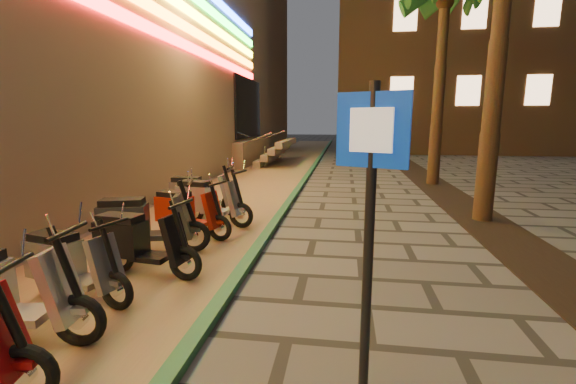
% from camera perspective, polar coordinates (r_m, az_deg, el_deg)
% --- Properties ---
extents(parking_strip, '(3.40, 60.00, 0.01)m').
position_cam_1_polar(parking_strip, '(12.44, -6.35, 0.38)').
color(parking_strip, '#8C7251').
rests_on(parking_strip, ground).
extents(green_curb, '(0.18, 60.00, 0.10)m').
position_cam_1_polar(green_curb, '(12.12, 1.45, 0.39)').
color(green_curb, '#235F3A').
rests_on(green_curb, ground).
extents(planting_strip, '(1.20, 40.00, 0.02)m').
position_cam_1_polar(planting_strip, '(7.81, 31.36, -7.22)').
color(planting_strip, black).
rests_on(planting_strip, ground).
extents(palm_d, '(2.97, 3.02, 7.16)m').
position_cam_1_polar(palm_d, '(14.67, 22.24, 24.65)').
color(palm_d, '#472D19').
rests_on(palm_d, ground).
extents(pedestrian_sign, '(0.51, 0.24, 2.46)m').
position_cam_1_polar(pedestrian_sign, '(2.93, 12.04, -1.31)').
color(pedestrian_sign, black).
rests_on(pedestrian_sign, ground).
extents(scooter_7, '(1.54, 0.72, 1.08)m').
position_cam_1_polar(scooter_7, '(5.47, -29.73, -9.19)').
color(scooter_7, black).
rests_on(scooter_7, ground).
extents(scooter_8, '(1.62, 0.64, 1.14)m').
position_cam_1_polar(scooter_8, '(5.90, -21.54, -6.87)').
color(scooter_8, black).
rests_on(scooter_8, ground).
extents(scooter_9, '(1.75, 0.89, 1.24)m').
position_cam_1_polar(scooter_9, '(6.74, -20.95, -4.31)').
color(scooter_9, black).
rests_on(scooter_9, ground).
extents(scooter_10, '(1.58, 0.77, 1.12)m').
position_cam_1_polar(scooter_10, '(7.55, -14.99, -2.84)').
color(scooter_10, black).
rests_on(scooter_10, ground).
extents(scooter_11, '(1.73, 0.77, 1.21)m').
position_cam_1_polar(scooter_11, '(8.31, -12.04, -1.21)').
color(scooter_11, black).
rests_on(scooter_11, ground).
extents(scooter_12, '(1.68, 0.60, 1.18)m').
position_cam_1_polar(scooter_12, '(9.17, -13.20, -0.25)').
color(scooter_12, black).
rests_on(scooter_12, ground).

